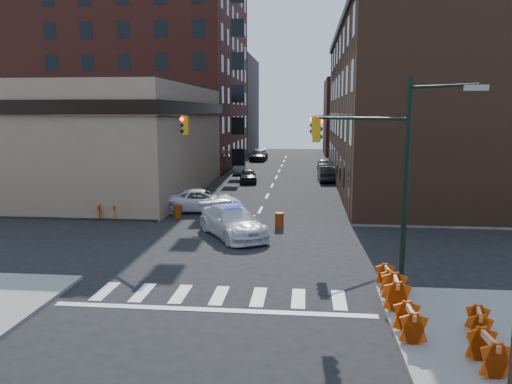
% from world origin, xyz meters
% --- Properties ---
extents(ground, '(140.00, 140.00, 0.00)m').
position_xyz_m(ground, '(0.00, 0.00, 0.00)').
color(ground, black).
rests_on(ground, ground).
extents(sidewalk_nw, '(34.00, 54.50, 0.15)m').
position_xyz_m(sidewalk_nw, '(-23.00, 32.75, 0.07)').
color(sidewalk_nw, gray).
rests_on(sidewalk_nw, ground).
extents(sidewalk_ne, '(34.00, 54.50, 0.15)m').
position_xyz_m(sidewalk_ne, '(23.00, 32.75, 0.07)').
color(sidewalk_ne, gray).
rests_on(sidewalk_ne, ground).
extents(bank_building, '(22.00, 22.00, 9.00)m').
position_xyz_m(bank_building, '(-17.00, 16.50, 4.50)').
color(bank_building, '#8E795D').
rests_on(bank_building, ground).
extents(apartment_block, '(25.00, 25.00, 24.00)m').
position_xyz_m(apartment_block, '(-18.50, 40.00, 12.00)').
color(apartment_block, '#58231B').
rests_on(apartment_block, ground).
extents(commercial_row_ne, '(14.00, 34.00, 14.00)m').
position_xyz_m(commercial_row_ne, '(13.00, 22.50, 7.00)').
color(commercial_row_ne, '#533321').
rests_on(commercial_row_ne, ground).
extents(filler_nw, '(20.00, 18.00, 16.00)m').
position_xyz_m(filler_nw, '(-16.00, 62.00, 8.00)').
color(filler_nw, '#51433C').
rests_on(filler_nw, ground).
extents(filler_ne, '(16.00, 16.00, 12.00)m').
position_xyz_m(filler_ne, '(14.00, 58.00, 6.00)').
color(filler_ne, '#58231B').
rests_on(filler_ne, ground).
extents(signal_pole_se, '(5.40, 5.27, 8.00)m').
position_xyz_m(signal_pole_se, '(6.04, -5.52, 4.61)').
color(signal_pole_se, black).
rests_on(signal_pole_se, sidewalk_se).
extents(signal_pole_nw, '(3.58, 3.67, 8.00)m').
position_xyz_m(signal_pole_nw, '(-5.85, 5.34, 4.34)').
color(signal_pole_nw, black).
rests_on(signal_pole_nw, sidewalk_nw).
extents(signal_pole_ne, '(3.67, 3.58, 8.00)m').
position_xyz_m(signal_pole_ne, '(5.84, 5.35, 4.34)').
color(signal_pole_ne, black).
rests_on(signal_pole_ne, sidewalk_ne).
extents(tree_ne_near, '(3.00, 3.00, 4.85)m').
position_xyz_m(tree_ne_near, '(7.50, 26.00, 3.49)').
color(tree_ne_near, black).
rests_on(tree_ne_near, sidewalk_ne).
extents(tree_ne_far, '(3.00, 3.00, 4.85)m').
position_xyz_m(tree_ne_far, '(7.50, 34.00, 3.49)').
color(tree_ne_far, black).
rests_on(tree_ne_far, sidewalk_ne).
extents(police_car, '(5.02, 6.16, 1.68)m').
position_xyz_m(police_car, '(-0.83, 2.30, 0.84)').
color(police_car, silver).
rests_on(police_car, ground).
extents(pickup, '(5.80, 3.26, 1.53)m').
position_xyz_m(pickup, '(-4.05, 9.16, 0.77)').
color(pickup, white).
rests_on(pickup, ground).
extents(parked_car_wnear, '(2.17, 4.24, 1.38)m').
position_xyz_m(parked_car_wnear, '(-2.53, 23.88, 0.69)').
color(parked_car_wnear, black).
rests_on(parked_car_wnear, ground).
extents(parked_car_wfar, '(1.75, 4.06, 1.30)m').
position_xyz_m(parked_car_wfar, '(-4.28, 30.83, 0.65)').
color(parked_car_wfar, gray).
rests_on(parked_car_wfar, ground).
extents(parked_car_wdeep, '(2.44, 5.53, 1.58)m').
position_xyz_m(parked_car_wdeep, '(-3.61, 46.01, 0.79)').
color(parked_car_wdeep, black).
rests_on(parked_car_wdeep, ground).
extents(parked_car_enear, '(1.84, 4.77, 1.55)m').
position_xyz_m(parked_car_enear, '(5.24, 25.44, 0.78)').
color(parked_car_enear, black).
rests_on(parked_car_enear, ground).
extents(parked_car_efar, '(1.68, 3.97, 1.34)m').
position_xyz_m(parked_car_efar, '(5.24, 36.11, 0.67)').
color(parked_car_efar, gray).
rests_on(parked_car_efar, ground).
extents(pedestrian_a, '(0.83, 0.71, 1.93)m').
position_xyz_m(pedestrian_a, '(-7.65, 8.91, 1.12)').
color(pedestrian_a, black).
rests_on(pedestrian_a, sidewalk_nw).
extents(pedestrian_b, '(1.06, 1.01, 1.72)m').
position_xyz_m(pedestrian_b, '(-10.95, 6.34, 1.01)').
color(pedestrian_b, black).
rests_on(pedestrian_b, sidewalk_nw).
extents(pedestrian_c, '(1.11, 0.74, 1.76)m').
position_xyz_m(pedestrian_c, '(-13.00, 6.00, 1.03)').
color(pedestrian_c, '#1C232A').
rests_on(pedestrian_c, sidewalk_nw).
extents(barrel_road, '(0.66, 0.66, 0.94)m').
position_xyz_m(barrel_road, '(1.65, 4.59, 0.47)').
color(barrel_road, orange).
rests_on(barrel_road, ground).
extents(barrel_bank, '(0.51, 0.51, 0.90)m').
position_xyz_m(barrel_bank, '(-5.10, 6.63, 0.45)').
color(barrel_bank, orange).
rests_on(barrel_bank, ground).
extents(barricade_se_a, '(0.63, 1.13, 0.82)m').
position_xyz_m(barricade_se_a, '(6.40, -5.70, 0.56)').
color(barricade_se_a, '#D16809').
rests_on(barricade_se_a, sidewalk_se).
extents(barricade_se_b, '(0.77, 1.41, 1.03)m').
position_xyz_m(barricade_se_b, '(6.40, -7.53, 0.66)').
color(barricade_se_b, red).
rests_on(barricade_se_b, sidewalk_se).
extents(barricade_se_c, '(0.77, 1.18, 0.81)m').
position_xyz_m(barricade_se_c, '(8.50, -9.70, 0.56)').
color(barricade_se_c, '#F04A0B').
rests_on(barricade_se_c, sidewalk_se).
extents(barricade_se_d, '(0.65, 1.26, 0.93)m').
position_xyz_m(barricade_se_d, '(6.40, -10.00, 0.62)').
color(barricade_se_d, '#D8480A').
rests_on(barricade_se_d, sidewalk_se).
extents(barricade_se_e, '(0.71, 1.29, 0.94)m').
position_xyz_m(barricade_se_e, '(8.08, -11.75, 0.62)').
color(barricade_se_e, red).
rests_on(barricade_se_e, sidewalk_se).
extents(barricade_nw_a, '(1.40, 0.89, 0.98)m').
position_xyz_m(barricade_nw_a, '(-9.50, 5.70, 0.64)').
color(barricade_nw_a, '#CD5B09').
rests_on(barricade_nw_a, sidewalk_nw).
extents(barricade_nw_b, '(1.17, 0.70, 0.83)m').
position_xyz_m(barricade_nw_b, '(-9.11, 7.89, 0.57)').
color(barricade_nw_b, red).
rests_on(barricade_nw_b, sidewalk_nw).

